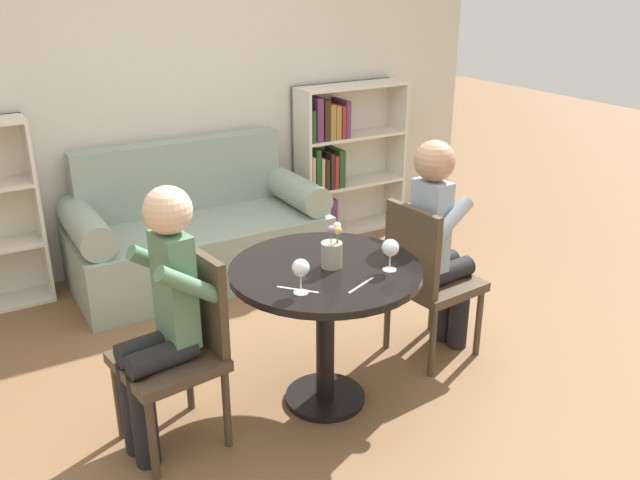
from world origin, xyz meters
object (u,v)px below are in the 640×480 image
at_px(wine_glass_left, 301,269).
at_px(person_right, 439,242).
at_px(couch, 198,235).
at_px(wine_glass_right, 390,249).
at_px(bookshelf_right, 336,161).
at_px(chair_right, 426,275).
at_px(person_left, 160,317).
at_px(flower_vase, 332,251).
at_px(chair_left, 182,342).

bearing_deg(wine_glass_left, person_right, 15.68).
bearing_deg(person_right, couch, 20.00).
bearing_deg(wine_glass_right, wine_glass_left, 179.85).
bearing_deg(bookshelf_right, chair_right, -107.64).
bearing_deg(person_left, chair_right, 83.44).
distance_m(chair_right, person_left, 1.47).
bearing_deg(flower_vase, wine_glass_left, -147.04).
xyz_separation_m(chair_left, person_right, (1.46, 0.02, 0.17)).
bearing_deg(chair_left, wine_glass_right, 66.62).
height_order(chair_right, person_right, person_right).
bearing_deg(chair_left, person_left, -85.00).
bearing_deg(wine_glass_left, flower_vase, 32.96).
xyz_separation_m(bookshelf_right, wine_glass_left, (-1.52, -2.16, 0.25)).
relative_size(person_right, flower_vase, 5.61).
bearing_deg(flower_vase, person_right, 8.67).
xyz_separation_m(bookshelf_right, person_left, (-2.07, -1.92, 0.05)).
distance_m(person_left, wine_glass_right, 1.06).
relative_size(wine_glass_left, wine_glass_right, 1.03).
distance_m(person_left, flower_vase, 0.83).
xyz_separation_m(chair_right, wine_glass_left, (-0.92, -0.27, 0.35)).
bearing_deg(couch, chair_right, -67.13).
distance_m(chair_right, flower_vase, 0.74).
height_order(chair_left, wine_glass_right, chair_left).
relative_size(couch, person_left, 1.40).
relative_size(chair_left, person_right, 0.73).
xyz_separation_m(person_left, wine_glass_left, (0.55, -0.24, 0.20)).
distance_m(couch, wine_glass_left, 1.99).
height_order(couch, wine_glass_right, couch).
relative_size(chair_left, wine_glass_left, 5.72).
bearing_deg(person_left, bookshelf_right, 125.36).
distance_m(person_left, person_right, 1.55).
distance_m(person_right, wine_glass_right, 0.63).
bearing_deg(wine_glass_left, bookshelf_right, 54.93).
bearing_deg(bookshelf_right, flower_vase, -122.26).
relative_size(bookshelf_right, chair_right, 1.33).
height_order(bookshelf_right, chair_left, bookshelf_right).
height_order(couch, person_right, person_right).
relative_size(chair_left, wine_glass_right, 5.91).
xyz_separation_m(person_right, wine_glass_right, (-0.54, -0.28, 0.17)).
bearing_deg(chair_left, bookshelf_right, 126.31).
xyz_separation_m(chair_right, person_right, (0.09, 0.01, 0.17)).
bearing_deg(couch, chair_left, -112.80).
height_order(person_left, person_right, person_right).
xyz_separation_m(person_left, flower_vase, (0.81, -0.07, 0.16)).
bearing_deg(wine_glass_right, couch, 97.16).
relative_size(bookshelf_right, wine_glass_left, 7.59).
bearing_deg(chair_left, flower_vase, 75.07).
distance_m(couch, person_left, 1.86).
height_order(bookshelf_right, wine_glass_left, bookshelf_right).
xyz_separation_m(person_left, person_right, (1.55, 0.04, 0.01)).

